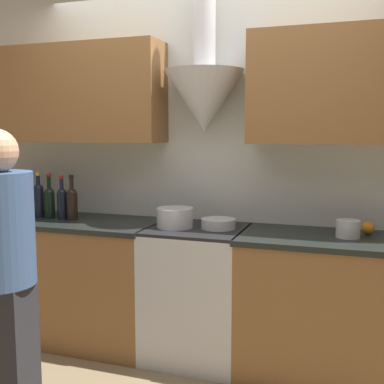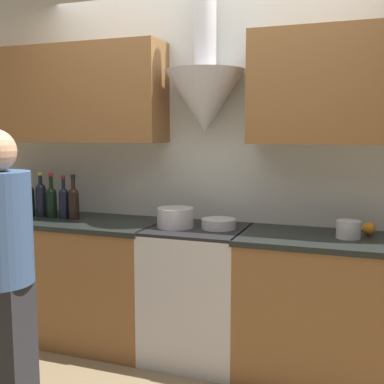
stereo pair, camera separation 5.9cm
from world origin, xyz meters
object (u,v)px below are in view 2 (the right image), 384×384
Objects in this scene: wine_bottle_6 at (52,200)px; orange_fruit at (369,228)px; wine_bottle_3 at (18,197)px; stock_pot at (175,218)px; mixing_bowl at (219,224)px; wine_bottle_7 at (64,201)px; wine_bottle_5 at (41,198)px; wine_bottle_8 at (74,202)px; saucepan at (348,229)px; stove_range at (197,292)px; person_foreground_left at (0,273)px; wine_bottle_4 at (29,199)px; wine_bottle_2 at (7,196)px.

orange_fruit is at bearing 4.12° from wine_bottle_6.
wine_bottle_3 is at bearing 178.49° from wine_bottle_6.
stock_pot is 1.08× the size of mixing_bowl.
wine_bottle_7 is at bearing -175.57° from orange_fruit.
wine_bottle_8 is (0.30, -0.01, -0.01)m from wine_bottle_5.
wine_bottle_5 reaches higher than saucepan.
stove_range is 6.27× the size of saucepan.
wine_bottle_6 is 1.00m from stock_pot.
stock_pot reaches higher than stove_range.
wine_bottle_3 is at bearing 178.65° from wine_bottle_8.
wine_bottle_3 reaches higher than wine_bottle_8.
person_foreground_left is at bearing -69.45° from wine_bottle_7.
wine_bottle_5 is (0.10, 0.01, 0.01)m from wine_bottle_4.
stove_range is 1.11m from wine_bottle_8.
wine_bottle_2 is 1.09× the size of wine_bottle_7.
wine_bottle_6 is at bearing -175.88° from orange_fruit.
person_foreground_left is at bearing -64.92° from wine_bottle_6.
orange_fruit is at bearing 3.66° from wine_bottle_5.
wine_bottle_8 is 2.28× the size of saucepan.
wine_bottle_6 is (0.10, -0.01, -0.01)m from wine_bottle_5.
wine_bottle_8 reaches higher than stock_pot.
wine_bottle_2 is 0.21m from wine_bottle_4.
mixing_bowl is 0.81m from saucepan.
wine_bottle_3 is at bearing 179.92° from stove_range.
person_foreground_left reaches higher than wine_bottle_6.
wine_bottle_2 is 1.52× the size of mixing_bowl.
wine_bottle_6 reaches higher than wine_bottle_3.
wine_bottle_2 is at bearing 177.92° from wine_bottle_7.
mixing_bowl is at bearing 0.64° from wine_bottle_3.
wine_bottle_4 is at bearing -2.52° from wine_bottle_3.
wine_bottle_2 reaches higher than stock_pot.
wine_bottle_7 is at bearing 178.36° from stock_pot.
orange_fruit is at bearing 51.60° from saucepan.
wine_bottle_5 is at bearing 118.83° from person_foreground_left.
mixing_bowl is (1.70, 0.01, -0.11)m from wine_bottle_2.
wine_bottle_4 is at bearing 178.45° from stock_pot.
wine_bottle_7 is 0.21× the size of person_foreground_left.
person_foreground_left is (-1.67, -1.32, -0.08)m from orange_fruit.
wine_bottle_2 is 2.63m from orange_fruit.
wine_bottle_2 reaches higher than wine_bottle_5.
wine_bottle_3 reaches higher than stock_pot.
orange_fruit is (2.10, 0.16, -0.09)m from wine_bottle_7.
stock_pot is 3.17× the size of orange_fruit.
wine_bottle_3 is 1.01× the size of wine_bottle_8.
stove_range is 1.56m from wine_bottle_3.
wine_bottle_2 is at bearing -176.87° from orange_fruit.
wine_bottle_7 is (-1.03, -0.01, 0.57)m from stove_range.
wine_bottle_8 is at bearing -175.39° from orange_fruit.
mixing_bowl is at bearing 7.92° from stove_range.
stove_range is 2.81× the size of wine_bottle_4.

